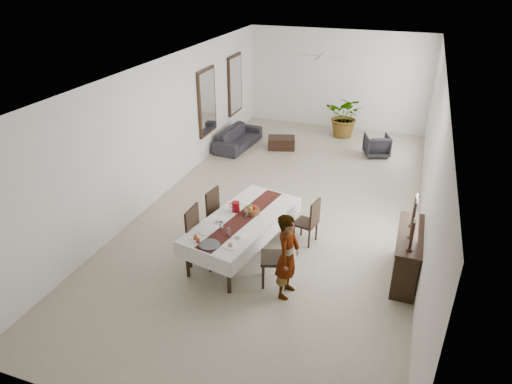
% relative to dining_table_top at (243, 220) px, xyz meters
% --- Properties ---
extents(floor, '(6.00, 12.00, 0.00)m').
position_rel_dining_table_top_xyz_m(floor, '(0.25, 2.11, -0.74)').
color(floor, '#B6AC90').
rests_on(floor, ground).
extents(ceiling, '(6.00, 12.00, 0.02)m').
position_rel_dining_table_top_xyz_m(ceiling, '(0.25, 2.11, 2.46)').
color(ceiling, silver).
rests_on(ceiling, wall_back).
extents(wall_back, '(6.00, 0.02, 3.20)m').
position_rel_dining_table_top_xyz_m(wall_back, '(0.25, 8.11, 0.86)').
color(wall_back, white).
rests_on(wall_back, floor).
extents(wall_front, '(6.00, 0.02, 3.20)m').
position_rel_dining_table_top_xyz_m(wall_front, '(0.25, -3.89, 0.86)').
color(wall_front, white).
rests_on(wall_front, floor).
extents(wall_left, '(0.02, 12.00, 3.20)m').
position_rel_dining_table_top_xyz_m(wall_left, '(-2.75, 2.11, 0.86)').
color(wall_left, white).
rests_on(wall_left, floor).
extents(wall_right, '(0.02, 12.00, 3.20)m').
position_rel_dining_table_top_xyz_m(wall_right, '(3.25, 2.11, 0.86)').
color(wall_right, white).
rests_on(wall_right, floor).
extents(dining_table_top, '(1.48, 2.60, 0.05)m').
position_rel_dining_table_top_xyz_m(dining_table_top, '(0.00, 0.00, 0.00)').
color(dining_table_top, black).
rests_on(dining_table_top, table_leg_fl).
extents(table_leg_fl, '(0.08, 0.08, 0.71)m').
position_rel_dining_table_top_xyz_m(table_leg_fl, '(-0.67, -1.05, -0.38)').
color(table_leg_fl, black).
rests_on(table_leg_fl, floor).
extents(table_leg_fr, '(0.08, 0.08, 0.71)m').
position_rel_dining_table_top_xyz_m(table_leg_fr, '(0.21, -1.23, -0.38)').
color(table_leg_fr, black).
rests_on(table_leg_fr, floor).
extents(table_leg_bl, '(0.08, 0.08, 0.71)m').
position_rel_dining_table_top_xyz_m(table_leg_bl, '(-0.21, 1.23, -0.38)').
color(table_leg_bl, black).
rests_on(table_leg_bl, floor).
extents(table_leg_br, '(0.08, 0.08, 0.71)m').
position_rel_dining_table_top_xyz_m(table_leg_br, '(0.67, 1.05, -0.38)').
color(table_leg_br, black).
rests_on(table_leg_br, floor).
extents(tablecloth_top, '(1.70, 2.81, 0.01)m').
position_rel_dining_table_top_xyz_m(tablecloth_top, '(0.00, 0.00, 0.03)').
color(tablecloth_top, white).
rests_on(tablecloth_top, dining_table_top).
extents(tablecloth_drape_left, '(0.53, 2.58, 0.31)m').
position_rel_dining_table_top_xyz_m(tablecloth_drape_left, '(-0.58, 0.12, -0.12)').
color(tablecloth_drape_left, white).
rests_on(tablecloth_drape_left, dining_table_top).
extents(tablecloth_drape_right, '(0.53, 2.58, 0.31)m').
position_rel_dining_table_top_xyz_m(tablecloth_drape_right, '(0.58, -0.12, -0.12)').
color(tablecloth_drape_right, white).
rests_on(tablecloth_drape_right, dining_table_top).
extents(tablecloth_drape_near, '(1.18, 0.25, 0.31)m').
position_rel_dining_table_top_xyz_m(tablecloth_drape_near, '(-0.26, -1.28, -0.12)').
color(tablecloth_drape_near, white).
rests_on(tablecloth_drape_near, dining_table_top).
extents(tablecloth_drape_far, '(1.18, 0.25, 0.31)m').
position_rel_dining_table_top_xyz_m(tablecloth_drape_far, '(0.26, 1.28, -0.12)').
color(tablecloth_drape_far, silver).
rests_on(tablecloth_drape_far, dining_table_top).
extents(table_runner, '(0.85, 2.57, 0.00)m').
position_rel_dining_table_top_xyz_m(table_runner, '(0.00, 0.00, 0.04)').
color(table_runner, '#541E18').
rests_on(table_runner, tablecloth_top).
extents(red_pitcher, '(0.18, 0.18, 0.20)m').
position_rel_dining_table_top_xyz_m(red_pitcher, '(-0.22, 0.20, 0.14)').
color(red_pitcher, maroon).
rests_on(red_pitcher, tablecloth_top).
extents(pitcher_handle, '(0.12, 0.04, 0.12)m').
position_rel_dining_table_top_xyz_m(pitcher_handle, '(-0.30, 0.22, 0.14)').
color(pitcher_handle, maroon).
rests_on(pitcher_handle, red_pitcher).
extents(wine_glass_near, '(0.07, 0.07, 0.17)m').
position_rel_dining_table_top_xyz_m(wine_glass_near, '(-0.01, -0.67, 0.12)').
color(wine_glass_near, silver).
rests_on(wine_glass_near, tablecloth_top).
extents(wine_glass_mid, '(0.07, 0.07, 0.17)m').
position_rel_dining_table_top_xyz_m(wine_glass_mid, '(-0.21, -0.53, 0.12)').
color(wine_glass_mid, silver).
rests_on(wine_glass_mid, tablecloth_top).
extents(wine_glass_far, '(0.07, 0.07, 0.17)m').
position_rel_dining_table_top_xyz_m(wine_glass_far, '(0.06, 0.04, 0.12)').
color(wine_glass_far, white).
rests_on(wine_glass_far, tablecloth_top).
extents(teacup_right, '(0.09, 0.09, 0.06)m').
position_rel_dining_table_top_xyz_m(teacup_right, '(0.18, -0.66, 0.07)').
color(teacup_right, white).
rests_on(teacup_right, saucer_right).
extents(saucer_right, '(0.15, 0.15, 0.01)m').
position_rel_dining_table_top_xyz_m(saucer_right, '(0.18, -0.66, 0.04)').
color(saucer_right, white).
rests_on(saucer_right, tablecloth_top).
extents(teacup_left, '(0.09, 0.09, 0.06)m').
position_rel_dining_table_top_xyz_m(teacup_left, '(-0.37, -0.29, 0.07)').
color(teacup_left, silver).
rests_on(teacup_left, saucer_left).
extents(saucer_left, '(0.15, 0.15, 0.01)m').
position_rel_dining_table_top_xyz_m(saucer_left, '(-0.37, -0.29, 0.04)').
color(saucer_left, white).
rests_on(saucer_left, tablecloth_top).
extents(plate_near_right, '(0.24, 0.24, 0.02)m').
position_rel_dining_table_top_xyz_m(plate_near_right, '(0.15, -0.97, 0.04)').
color(plate_near_right, white).
rests_on(plate_near_right, tablecloth_top).
extents(bread_near_right, '(0.09, 0.09, 0.09)m').
position_rel_dining_table_top_xyz_m(bread_near_right, '(0.15, -0.97, 0.07)').
color(bread_near_right, '#DAB36A').
rests_on(bread_near_right, plate_near_right).
extents(plate_near_left, '(0.24, 0.24, 0.02)m').
position_rel_dining_table_top_xyz_m(plate_near_left, '(-0.45, -0.69, 0.04)').
color(plate_near_left, silver).
rests_on(plate_near_left, tablecloth_top).
extents(plate_far_left, '(0.24, 0.24, 0.02)m').
position_rel_dining_table_top_xyz_m(plate_far_left, '(-0.21, 0.61, 0.04)').
color(plate_far_left, white).
rests_on(plate_far_left, tablecloth_top).
extents(serving_tray, '(0.37, 0.37, 0.02)m').
position_rel_dining_table_top_xyz_m(serving_tray, '(-0.21, -1.05, 0.05)').
color(serving_tray, '#3F4044').
rests_on(serving_tray, tablecloth_top).
extents(jam_jar_a, '(0.07, 0.07, 0.08)m').
position_rel_dining_table_top_xyz_m(jam_jar_a, '(-0.44, -1.03, 0.07)').
color(jam_jar_a, maroon).
rests_on(jam_jar_a, tablecloth_top).
extents(jam_jar_b, '(0.07, 0.07, 0.08)m').
position_rel_dining_table_top_xyz_m(jam_jar_b, '(-0.52, -0.95, 0.07)').
color(jam_jar_b, '#8F3A14').
rests_on(jam_jar_b, tablecloth_top).
extents(fruit_basket, '(0.31, 0.31, 0.10)m').
position_rel_dining_table_top_xyz_m(fruit_basket, '(0.10, 0.24, 0.09)').
color(fruit_basket, brown).
rests_on(fruit_basket, tablecloth_top).
extents(fruit_red, '(0.09, 0.09, 0.09)m').
position_rel_dining_table_top_xyz_m(fruit_red, '(0.13, 0.25, 0.16)').
color(fruit_red, maroon).
rests_on(fruit_red, fruit_basket).
extents(fruit_green, '(0.08, 0.08, 0.08)m').
position_rel_dining_table_top_xyz_m(fruit_green, '(0.07, 0.28, 0.16)').
color(fruit_green, '#4E8528').
rests_on(fruit_green, fruit_basket).
extents(fruit_yellow, '(0.09, 0.09, 0.09)m').
position_rel_dining_table_top_xyz_m(fruit_yellow, '(0.09, 0.19, 0.16)').
color(fruit_yellow, gold).
rests_on(fruit_yellow, fruit_basket).
extents(chair_right_near_seat, '(0.61, 0.61, 0.06)m').
position_rel_dining_table_top_xyz_m(chair_right_near_seat, '(0.86, -0.68, -0.23)').
color(chair_right_near_seat, black).
rests_on(chair_right_near_seat, chair_right_near_leg_fl).
extents(chair_right_near_leg_fl, '(0.06, 0.06, 0.48)m').
position_rel_dining_table_top_xyz_m(chair_right_near_leg_fl, '(1.11, -0.81, -0.50)').
color(chair_right_near_leg_fl, black).
rests_on(chair_right_near_leg_fl, floor).
extents(chair_right_near_leg_fr, '(0.06, 0.06, 0.48)m').
position_rel_dining_table_top_xyz_m(chair_right_near_leg_fr, '(0.99, -0.43, -0.50)').
color(chair_right_near_leg_fr, black).
rests_on(chair_right_near_leg_fr, floor).
extents(chair_right_near_leg_bl, '(0.06, 0.06, 0.48)m').
position_rel_dining_table_top_xyz_m(chair_right_near_leg_bl, '(0.73, -0.93, -0.50)').
color(chair_right_near_leg_bl, black).
rests_on(chair_right_near_leg_bl, floor).
extents(chair_right_near_leg_br, '(0.06, 0.06, 0.48)m').
position_rel_dining_table_top_xyz_m(chair_right_near_leg_br, '(0.61, -0.55, -0.50)').
color(chair_right_near_leg_br, black).
rests_on(chair_right_near_leg_br, floor).
extents(chair_right_near_back, '(0.19, 0.48, 0.62)m').
position_rel_dining_table_top_xyz_m(chair_right_near_back, '(1.07, -0.62, 0.10)').
color(chair_right_near_back, black).
rests_on(chair_right_near_back, chair_right_near_seat).
extents(chair_right_far_seat, '(0.50, 0.50, 0.05)m').
position_rel_dining_table_top_xyz_m(chair_right_far_seat, '(1.05, 0.78, -0.30)').
color(chair_right_far_seat, black).
rests_on(chair_right_far_seat, chair_right_far_leg_fl).
extents(chair_right_far_leg_fl, '(0.05, 0.05, 0.41)m').
position_rel_dining_table_top_xyz_m(chair_right_far_leg_fl, '(1.18, 0.58, -0.53)').
color(chair_right_far_leg_fl, black).
rests_on(chair_right_far_leg_fl, floor).
extents(chair_right_far_leg_fr, '(0.05, 0.05, 0.41)m').
position_rel_dining_table_top_xyz_m(chair_right_far_leg_fr, '(1.26, 0.91, -0.53)').
color(chair_right_far_leg_fr, black).
rests_on(chair_right_far_leg_fr, floor).
extents(chair_right_far_leg_bl, '(0.05, 0.05, 0.41)m').
position_rel_dining_table_top_xyz_m(chair_right_far_leg_bl, '(0.85, 0.65, -0.53)').
color(chair_right_far_leg_bl, black).
rests_on(chair_right_far_leg_bl, floor).
extents(chair_right_far_leg_br, '(0.05, 0.05, 0.41)m').
position_rel_dining_table_top_xyz_m(chair_right_far_leg_br, '(0.93, 0.98, -0.53)').
color(chair_right_far_leg_br, black).
rests_on(chair_right_far_leg_br, floor).
extents(chair_right_far_back, '(0.13, 0.41, 0.53)m').
position_rel_dining_table_top_xyz_m(chair_right_far_back, '(1.24, 0.74, -0.02)').
color(chair_right_far_back, black).
rests_on(chair_right_far_back, chair_right_far_seat).
extents(chair_left_near_seat, '(0.49, 0.49, 0.06)m').
position_rel_dining_table_top_xyz_m(chair_left_near_seat, '(-0.55, -0.59, -0.23)').
color(chair_left_near_seat, black).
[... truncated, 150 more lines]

